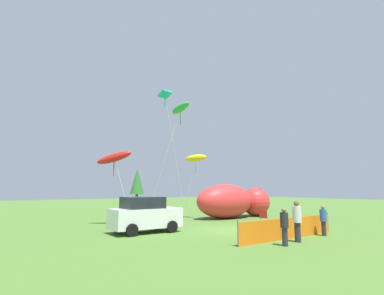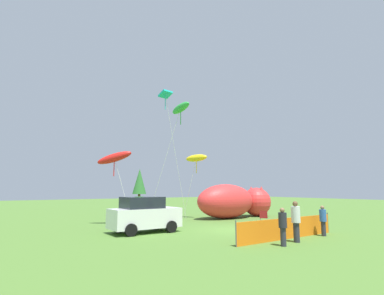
{
  "view_description": "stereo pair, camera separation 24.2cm",
  "coord_description": "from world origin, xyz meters",
  "px_view_note": "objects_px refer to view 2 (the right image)",
  "views": [
    {
      "loc": [
        -12.79,
        -13.87,
        2.49
      ],
      "look_at": [
        -0.89,
        3.21,
        5.35
      ],
      "focal_mm": 28.0,
      "sensor_mm": 36.0,
      "label": 1
    },
    {
      "loc": [
        -12.59,
        -14.01,
        2.49
      ],
      "look_at": [
        -0.89,
        3.21,
        5.35
      ],
      "focal_mm": 28.0,
      "sensor_mm": 36.0,
      "label": 2
    }
  ],
  "objects_px": {
    "inflatable_cat": "(234,202)",
    "spectator_in_black_shirt": "(296,220)",
    "parked_car": "(144,215)",
    "kite_teal_diamond": "(166,97)",
    "kite_red_lizard": "(114,158)",
    "kite_yellow_hero": "(196,158)",
    "spectator_in_red_shirt": "(323,219)",
    "kite_green_fish": "(181,108)",
    "spectator_in_green_shirt": "(283,225)",
    "folding_chair": "(264,217)"
  },
  "relations": [
    {
      "from": "parked_car",
      "to": "inflatable_cat",
      "type": "relative_size",
      "value": 0.51
    },
    {
      "from": "parked_car",
      "to": "spectator_in_green_shirt",
      "type": "xyz_separation_m",
      "value": [
        3.28,
        -7.13,
        -0.1
      ]
    },
    {
      "from": "spectator_in_black_shirt",
      "to": "kite_teal_diamond",
      "type": "height_order",
      "value": "kite_teal_diamond"
    },
    {
      "from": "kite_red_lizard",
      "to": "kite_teal_diamond",
      "type": "xyz_separation_m",
      "value": [
        4.44,
        0.7,
        5.37
      ]
    },
    {
      "from": "spectator_in_green_shirt",
      "to": "folding_chair",
      "type": "bearing_deg",
      "value": 48.51
    },
    {
      "from": "kite_red_lizard",
      "to": "kite_green_fish",
      "type": "xyz_separation_m",
      "value": [
        4.64,
        -1.29,
        3.98
      ]
    },
    {
      "from": "kite_teal_diamond",
      "to": "kite_yellow_hero",
      "type": "distance_m",
      "value": 5.77
    },
    {
      "from": "parked_car",
      "to": "inflatable_cat",
      "type": "xyz_separation_m",
      "value": [
        10.09,
        3.58,
        0.32
      ]
    },
    {
      "from": "kite_yellow_hero",
      "to": "spectator_in_red_shirt",
      "type": "bearing_deg",
      "value": -88.6
    },
    {
      "from": "kite_teal_diamond",
      "to": "spectator_in_black_shirt",
      "type": "bearing_deg",
      "value": -87.57
    },
    {
      "from": "parked_car",
      "to": "spectator_in_black_shirt",
      "type": "xyz_separation_m",
      "value": [
        4.57,
        -6.85,
        0.04
      ]
    },
    {
      "from": "inflatable_cat",
      "to": "kite_teal_diamond",
      "type": "height_order",
      "value": "kite_teal_diamond"
    },
    {
      "from": "kite_red_lizard",
      "to": "spectator_in_red_shirt",
      "type": "bearing_deg",
      "value": -54.28
    },
    {
      "from": "kite_teal_diamond",
      "to": "spectator_in_red_shirt",
      "type": "bearing_deg",
      "value": -73.97
    },
    {
      "from": "folding_chair",
      "to": "inflatable_cat",
      "type": "relative_size",
      "value": 0.12
    },
    {
      "from": "parked_car",
      "to": "spectator_in_green_shirt",
      "type": "bearing_deg",
      "value": -66.09
    },
    {
      "from": "spectator_in_black_shirt",
      "to": "kite_green_fish",
      "type": "bearing_deg",
      "value": 91.76
    },
    {
      "from": "kite_green_fish",
      "to": "inflatable_cat",
      "type": "bearing_deg",
      "value": 5.89
    },
    {
      "from": "kite_red_lizard",
      "to": "kite_yellow_hero",
      "type": "xyz_separation_m",
      "value": [
        7.44,
        0.62,
        0.45
      ]
    },
    {
      "from": "parked_car",
      "to": "kite_yellow_hero",
      "type": "relative_size",
      "value": 0.73
    },
    {
      "from": "kite_green_fish",
      "to": "kite_yellow_hero",
      "type": "bearing_deg",
      "value": 34.21
    },
    {
      "from": "parked_car",
      "to": "kite_teal_diamond",
      "type": "relative_size",
      "value": 0.38
    },
    {
      "from": "inflatable_cat",
      "to": "kite_red_lizard",
      "type": "distance_m",
      "value": 10.99
    },
    {
      "from": "inflatable_cat",
      "to": "spectator_in_black_shirt",
      "type": "height_order",
      "value": "inflatable_cat"
    },
    {
      "from": "parked_car",
      "to": "folding_chair",
      "type": "height_order",
      "value": "parked_car"
    },
    {
      "from": "kite_red_lizard",
      "to": "kite_green_fish",
      "type": "bearing_deg",
      "value": -15.59
    },
    {
      "from": "parked_car",
      "to": "spectator_in_red_shirt",
      "type": "relative_size",
      "value": 2.53
    },
    {
      "from": "inflatable_cat",
      "to": "kite_teal_diamond",
      "type": "relative_size",
      "value": 0.75
    },
    {
      "from": "spectator_in_green_shirt",
      "to": "kite_green_fish",
      "type": "height_order",
      "value": "kite_green_fish"
    },
    {
      "from": "kite_green_fish",
      "to": "kite_yellow_hero",
      "type": "height_order",
      "value": "kite_green_fish"
    },
    {
      "from": "folding_chair",
      "to": "spectator_in_green_shirt",
      "type": "distance_m",
      "value": 7.87
    },
    {
      "from": "folding_chair",
      "to": "spectator_in_green_shirt",
      "type": "bearing_deg",
      "value": -172.75
    },
    {
      "from": "kite_teal_diamond",
      "to": "parked_car",
      "type": "bearing_deg",
      "value": -129.25
    },
    {
      "from": "inflatable_cat",
      "to": "parked_car",
      "type": "bearing_deg",
      "value": -161.03
    },
    {
      "from": "spectator_in_green_shirt",
      "to": "kite_yellow_hero",
      "type": "xyz_separation_m",
      "value": [
        3.8,
        12.02,
        4.17
      ]
    },
    {
      "from": "inflatable_cat",
      "to": "spectator_in_green_shirt",
      "type": "relative_size",
      "value": 4.73
    },
    {
      "from": "folding_chair",
      "to": "spectator_in_red_shirt",
      "type": "distance_m",
      "value": 5.35
    },
    {
      "from": "spectator_in_black_shirt",
      "to": "inflatable_cat",
      "type": "bearing_deg",
      "value": 62.1
    },
    {
      "from": "inflatable_cat",
      "to": "kite_yellow_hero",
      "type": "bearing_deg",
      "value": 155.99
    },
    {
      "from": "spectator_in_green_shirt",
      "to": "spectator_in_black_shirt",
      "type": "bearing_deg",
      "value": 12.21
    },
    {
      "from": "parked_car",
      "to": "kite_yellow_hero",
      "type": "bearing_deg",
      "value": 33.87
    },
    {
      "from": "parked_car",
      "to": "kite_red_lizard",
      "type": "relative_size",
      "value": 0.76
    },
    {
      "from": "kite_red_lizard",
      "to": "parked_car",
      "type": "bearing_deg",
      "value": -85.07
    },
    {
      "from": "parked_car",
      "to": "kite_green_fish",
      "type": "relative_size",
      "value": 0.44
    },
    {
      "from": "folding_chair",
      "to": "spectator_in_green_shirt",
      "type": "xyz_separation_m",
      "value": [
        -5.21,
        -5.89,
        0.34
      ]
    },
    {
      "from": "folding_chair",
      "to": "spectator_in_red_shirt",
      "type": "height_order",
      "value": "spectator_in_red_shirt"
    },
    {
      "from": "parked_car",
      "to": "kite_green_fish",
      "type": "xyz_separation_m",
      "value": [
        4.27,
        2.98,
        7.6
      ]
    },
    {
      "from": "parked_car",
      "to": "spectator_in_red_shirt",
      "type": "xyz_separation_m",
      "value": [
        7.35,
        -6.47,
        -0.13
      ]
    },
    {
      "from": "parked_car",
      "to": "spectator_in_black_shirt",
      "type": "distance_m",
      "value": 8.24
    },
    {
      "from": "spectator_in_green_shirt",
      "to": "kite_yellow_hero",
      "type": "distance_m",
      "value": 13.28
    }
  ]
}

